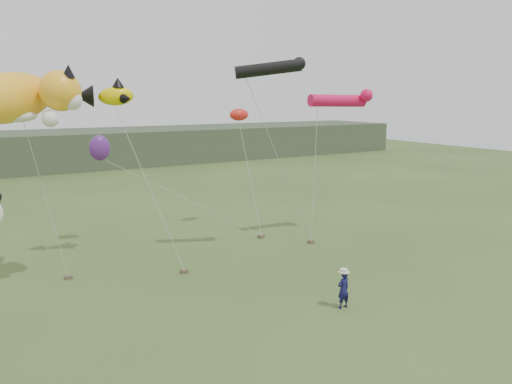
{
  "coord_description": "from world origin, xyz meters",
  "views": [
    {
      "loc": [
        -10.08,
        -15.01,
        7.85
      ],
      "look_at": [
        0.72,
        3.0,
        3.84
      ],
      "focal_mm": 35.0,
      "sensor_mm": 36.0,
      "label": 1
    }
  ],
  "objects": [
    {
      "name": "misc_kites",
      "position": [
        -0.79,
        11.36,
        5.81
      ],
      "size": [
        9.25,
        1.2,
        2.62
      ],
      "color": "red",
      "rests_on": "ground"
    },
    {
      "name": "festival_attendant",
      "position": [
        1.86,
        -1.5,
        0.72
      ],
      "size": [
        0.53,
        0.35,
        1.45
      ],
      "primitive_type": "imported",
      "rotation": [
        0.0,
        0.0,
        3.15
      ],
      "color": "#121243",
      "rests_on": "ground"
    },
    {
      "name": "ground",
      "position": [
        0.0,
        0.0,
        0.0
      ],
      "size": [
        120.0,
        120.0,
        0.0
      ],
      "primitive_type": "plane",
      "color": "#385123",
      "rests_on": "ground"
    },
    {
      "name": "fish_kite",
      "position": [
        -4.08,
        8.52,
        7.92
      ],
      "size": [
        2.7,
        1.79,
        1.36
      ],
      "color": "#E5CC01",
      "rests_on": "ground"
    },
    {
      "name": "tube_kites",
      "position": [
        6.12,
        5.94,
        8.34
      ],
      "size": [
        8.64,
        2.46,
        2.42
      ],
      "color": "black",
      "rests_on": "ground"
    },
    {
      "name": "sandbag_anchors",
      "position": [
        -1.68,
        5.75,
        0.08
      ],
      "size": [
        16.61,
        6.02,
        0.16
      ],
      "color": "brown",
      "rests_on": "ground"
    },
    {
      "name": "headland",
      "position": [
        -3.11,
        44.69,
        1.92
      ],
      "size": [
        90.0,
        13.0,
        4.0
      ],
      "color": "#2D3D28",
      "rests_on": "ground"
    },
    {
      "name": "cat_kite",
      "position": [
        -7.8,
        6.65,
        7.85
      ],
      "size": [
        5.69,
        4.2,
        2.57
      ],
      "color": "yellow",
      "rests_on": "ground"
    }
  ]
}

